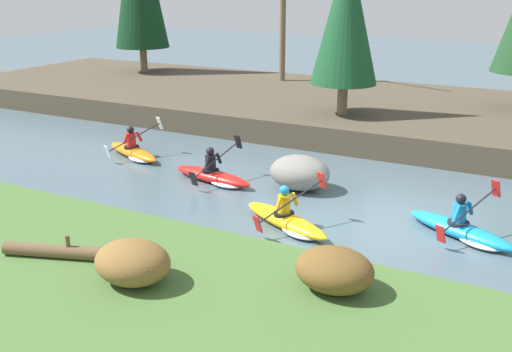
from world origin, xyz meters
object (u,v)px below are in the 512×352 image
boulder_midstream (300,173)px  kayaker_lead (464,230)px  kayaker_far_back (134,152)px  driftwood_log (58,251)px  kayaker_trailing (215,176)px  kayaker_middle (289,221)px

boulder_midstream → kayaker_lead: bearing=-15.8°
kayaker_far_back → driftwood_log: (4.50, -7.65, 0.72)m
kayaker_far_back → boulder_midstream: kayaker_far_back is taller
driftwood_log → kayaker_lead: bearing=26.4°
boulder_midstream → kayaker_trailing: bearing=-165.4°
kayaker_lead → kayaker_middle: size_ratio=1.00×
driftwood_log → kayaker_far_back: bearing=101.3°
kayaker_middle → driftwood_log: driftwood_log is taller
kayaker_middle → kayaker_far_back: (-6.79, 2.89, 0.00)m
kayaker_lead → kayaker_trailing: same height
kayaker_lead → kayaker_far_back: bearing=-163.1°
boulder_midstream → kayaker_far_back: bearing=177.2°
kayaker_trailing → boulder_midstream: 2.42m
kayaker_trailing → kayaker_far_back: size_ratio=1.02×
kayaker_lead → kayaker_middle: (-3.68, -1.31, 0.00)m
kayaker_trailing → kayaker_far_back: (-3.59, 0.89, 0.00)m
kayaker_far_back → boulder_midstream: bearing=19.0°
kayaker_middle → boulder_midstream: bearing=133.2°
kayaker_trailing → driftwood_log: driftwood_log is taller
kayaker_far_back → driftwood_log: size_ratio=1.38×
kayaker_trailing → driftwood_log: (0.91, -6.76, 0.72)m
kayaker_middle → kayaker_far_back: 7.38m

